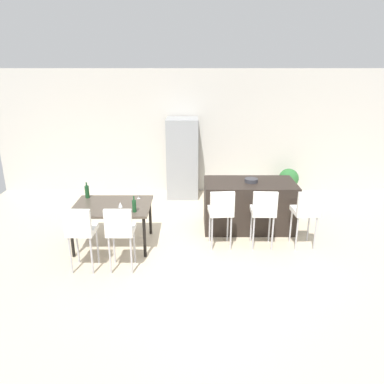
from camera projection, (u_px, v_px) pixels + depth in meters
ground_plane at (212, 245)px, 6.55m from camera, size 10.00×10.00×0.00m
back_wall at (207, 132)px, 8.90m from camera, size 10.00×0.12×2.90m
kitchen_island at (249, 205)px, 7.09m from camera, size 1.69×0.89×0.92m
bar_chair_left at (221, 210)px, 6.23m from camera, size 0.43×0.43×1.05m
bar_chair_middle at (264, 210)px, 6.23m from camera, size 0.41×0.41×1.05m
bar_chair_right at (306, 210)px, 6.23m from camera, size 0.43×0.43×1.05m
dining_table at (112, 209)px, 6.34m from camera, size 1.30×0.99×0.74m
dining_chair_near at (81, 229)px, 5.52m from camera, size 0.41×0.41×1.05m
dining_chair_far at (120, 229)px, 5.52m from camera, size 0.40×0.40×1.05m
wine_bottle_near at (87, 192)px, 6.63m from camera, size 0.08×0.08×0.29m
wine_bottle_middle at (134, 206)px, 6.01m from camera, size 0.07×0.07×0.27m
wine_glass_left at (120, 205)px, 5.99m from camera, size 0.07×0.07×0.17m
wine_glass_right at (138, 192)px, 6.59m from camera, size 0.07×0.07×0.17m
refrigerator at (183, 158)px, 8.66m from camera, size 0.72×0.68×1.84m
fruit_bowl at (251, 180)px, 6.92m from camera, size 0.24×0.24×0.07m
potted_plant at (288, 180)px, 8.82m from camera, size 0.47×0.47×0.66m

